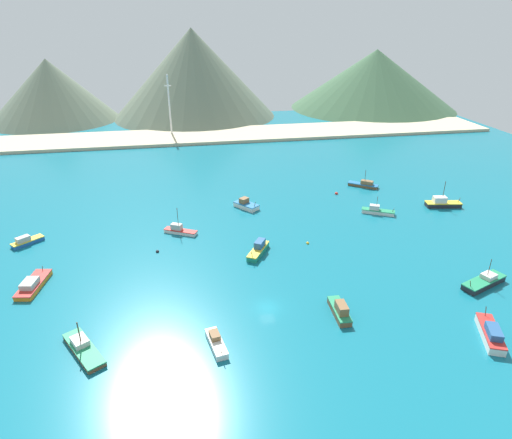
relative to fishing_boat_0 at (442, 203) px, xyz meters
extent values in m
cube|color=#146B7F|center=(-55.48, -5.57, -1.26)|extent=(260.00, 280.00, 0.50)
cube|color=#232328|center=(0.28, -0.05, -0.47)|extent=(9.48, 4.20, 1.08)
cube|color=gold|center=(0.28, -0.05, 0.17)|extent=(9.67, 4.28, 0.20)
cube|color=silver|center=(-0.85, 0.14, 1.06)|extent=(3.65, 2.58, 1.58)
cylinder|color=#4C3823|center=(4.35, -0.72, 0.83)|extent=(0.64, 0.22, 1.46)
cylinder|color=#4C3823|center=(-0.18, 0.03, 4.07)|extent=(0.14, 0.14, 4.45)
cube|color=#198466|center=(-53.68, -16.44, -0.47)|extent=(6.10, 8.13, 1.08)
cube|color=gold|center=(-53.68, -16.44, 0.17)|extent=(6.23, 8.29, 0.20)
cube|color=#28568C|center=(-53.15, -15.56, 1.00)|extent=(3.01, 3.51, 1.46)
cylinder|color=#4C3823|center=(-55.58, -19.59, 0.82)|extent=(0.43, 0.60, 1.46)
cube|color=#232328|center=(-13.35, -36.04, -0.48)|extent=(10.24, 6.19, 1.07)
cube|color=#238C5B|center=(-13.35, -36.04, 0.15)|extent=(10.45, 6.31, 0.20)
cube|color=beige|center=(-12.20, -35.60, 0.67)|extent=(3.19, 2.91, 0.84)
cylinder|color=#4C3823|center=(-17.51, -37.64, 0.80)|extent=(0.62, 0.34, 1.44)
cylinder|color=#4C3823|center=(-12.69, -35.78, 2.82)|extent=(0.13, 0.13, 3.45)
cube|color=silver|center=(-69.99, -3.53, -0.66)|extent=(7.83, 5.38, 0.71)
cube|color=red|center=(-69.99, -3.53, -0.20)|extent=(7.99, 5.49, 0.20)
cube|color=#B2ADA3|center=(-70.86, -3.07, 0.60)|extent=(2.89, 2.44, 1.40)
cylinder|color=#4C3823|center=(-70.42, -3.31, 3.40)|extent=(0.12, 0.12, 4.20)
cube|color=brown|center=(-14.99, 18.11, -0.64)|extent=(8.34, 7.02, 0.75)
cube|color=#1E669E|center=(-14.99, 18.11, -0.16)|extent=(8.51, 7.16, 0.20)
cube|color=brown|center=(-14.12, 17.46, 0.49)|extent=(3.83, 3.46, 1.11)
cylinder|color=#4C3823|center=(-14.68, 17.88, 2.69)|extent=(0.13, 0.13, 3.29)
cube|color=#1E5BA8|center=(-104.23, -2.60, -0.62)|extent=(6.51, 5.93, 0.77)
cube|color=gold|center=(-104.23, -2.60, -0.14)|extent=(6.64, 6.05, 0.20)
cube|color=#B2ADA3|center=(-104.87, -3.14, 0.52)|extent=(3.23, 3.06, 1.11)
cube|color=brown|center=(-85.54, -41.59, -0.66)|extent=(7.66, 10.18, 0.71)
cube|color=#238C5B|center=(-85.54, -41.59, -0.20)|extent=(7.82, 10.38, 0.20)
cube|color=beige|center=(-86.20, -40.50, 0.35)|extent=(3.33, 3.61, 0.89)
cylinder|color=#4C3823|center=(-85.90, -41.00, 2.53)|extent=(0.18, 0.18, 3.48)
cube|color=orange|center=(-98.08, -21.28, -0.61)|extent=(4.72, 9.89, 0.81)
cube|color=red|center=(-98.08, -21.28, -0.11)|extent=(4.81, 10.09, 0.20)
cube|color=#B2ADA3|center=(-98.28, -22.45, 0.54)|extent=(2.93, 3.87, 1.10)
cylinder|color=#4C3823|center=(-97.36, -17.07, 0.36)|extent=(0.20, 0.51, 1.10)
cube|color=silver|center=(-52.25, 8.52, -0.44)|extent=(6.59, 7.22, 1.14)
cube|color=#1E669E|center=(-52.25, 8.52, 0.23)|extent=(6.72, 7.36, 0.20)
cube|color=brown|center=(-52.78, 9.19, 0.98)|extent=(2.87, 2.79, 1.31)
cylinder|color=#4C3823|center=(-50.36, 6.12, 0.92)|extent=(0.50, 0.59, 1.54)
cube|color=silver|center=(-22.01, -49.65, -0.37)|extent=(5.62, 9.07, 1.28)
cube|color=red|center=(-22.01, -49.65, 0.37)|extent=(5.74, 9.25, 0.20)
cube|color=#28568C|center=(-22.42, -50.67, 1.04)|extent=(3.15, 4.17, 1.16)
cylinder|color=#4C3823|center=(-20.52, -46.00, 1.16)|extent=(0.38, 0.72, 1.72)
cube|color=silver|center=(-18.98, -1.21, -0.59)|extent=(8.23, 5.70, 0.84)
cube|color=#238C5B|center=(-18.98, -1.21, -0.07)|extent=(8.39, 5.81, 0.20)
cube|color=beige|center=(-19.89, -0.73, 0.65)|extent=(2.89, 2.52, 1.23)
cylinder|color=#4C3823|center=(-15.72, -2.96, 0.42)|extent=(0.51, 0.35, 1.15)
cylinder|color=#4C3823|center=(-19.46, -0.96, 2.53)|extent=(0.10, 0.10, 2.54)
cube|color=brown|center=(-43.69, -39.61, -0.49)|extent=(2.42, 7.44, 1.03)
cube|color=#238C5B|center=(-43.69, -39.61, 0.12)|extent=(2.47, 7.59, 0.20)
cube|color=brown|center=(-43.73, -40.53, 0.99)|extent=(1.72, 3.11, 1.53)
cube|color=silver|center=(-65.40, -43.92, -0.57)|extent=(3.14, 6.96, 0.89)
cube|color=white|center=(-65.40, -43.92, -0.02)|extent=(3.20, 7.10, 0.20)
cube|color=brown|center=(-65.55, -43.09, 0.52)|extent=(1.81, 2.37, 0.88)
cylinder|color=#4C3823|center=(-64.83, -46.89, 0.50)|extent=(0.22, 0.55, 1.21)
sphere|color=#232328|center=(-75.24, -11.79, -0.88)|extent=(0.73, 0.73, 0.73)
sphere|color=gold|center=(-41.76, -13.90, -0.89)|extent=(0.67, 0.67, 0.67)
sphere|color=red|center=(-24.98, 13.69, -0.84)|extent=(0.96, 0.96, 0.96)
cube|color=#C6B793|center=(-55.48, 85.84, -0.41)|extent=(247.00, 25.31, 1.20)
cone|color=#60705B|center=(-127.59, 132.08, 13.35)|extent=(60.44, 60.44, 28.73)
cone|color=#60705B|center=(-59.24, 130.43, 19.89)|extent=(81.09, 81.09, 41.81)
cone|color=#3D6042|center=(38.69, 133.90, 14.36)|extent=(89.33, 89.33, 30.75)
cylinder|color=silver|center=(-71.60, 90.56, 11.66)|extent=(0.75, 0.75, 25.34)
cylinder|color=silver|center=(-71.60, 90.56, 19.77)|extent=(2.53, 0.38, 0.38)
cylinder|color=silver|center=(-71.60, 90.56, 14.70)|extent=(0.38, 2.03, 0.38)
camera|label=1|loc=(-68.73, -97.07, 45.90)|focal=30.44mm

